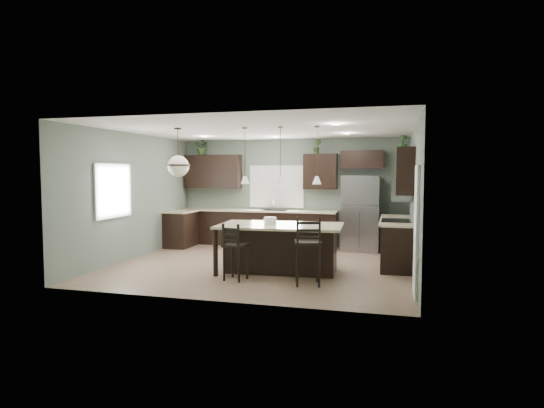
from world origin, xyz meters
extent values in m
plane|color=#9E8466|center=(0.00, 0.00, 0.00)|extent=(6.00, 6.00, 0.00)
cube|color=white|center=(2.98, -1.55, 1.02)|extent=(0.04, 0.82, 2.04)
cube|color=white|center=(-0.40, 2.73, 1.55)|extent=(1.35, 0.02, 1.00)
cube|color=white|center=(-2.98, -0.80, 1.55)|extent=(0.02, 1.10, 1.00)
cube|color=black|center=(-2.70, 1.70, 0.45)|extent=(0.60, 0.90, 0.90)
cube|color=beige|center=(-2.68, 1.70, 0.92)|extent=(0.66, 0.96, 0.04)
cube|color=black|center=(-0.85, 2.45, 0.45)|extent=(4.20, 0.60, 0.90)
cube|color=beige|center=(-0.85, 2.43, 0.92)|extent=(4.20, 0.66, 0.04)
cube|color=gray|center=(-0.40, 2.43, 0.94)|extent=(0.70, 0.45, 0.01)
cylinder|color=silver|center=(-0.40, 2.40, 1.08)|extent=(0.02, 0.02, 0.28)
cube|color=black|center=(-2.15, 2.58, 1.95)|extent=(1.55, 0.34, 0.90)
cube|color=black|center=(0.80, 2.58, 1.95)|extent=(0.85, 0.34, 0.90)
cube|color=black|center=(1.85, 2.58, 2.25)|extent=(1.05, 0.34, 0.45)
cube|color=black|center=(2.70, 0.87, 0.45)|extent=(0.60, 2.35, 0.90)
cube|color=beige|center=(2.68, 0.87, 0.92)|extent=(0.66, 2.35, 0.04)
cube|color=black|center=(2.68, 0.60, 0.94)|extent=(0.58, 0.75, 0.02)
cube|color=gray|center=(2.40, 0.60, 0.45)|extent=(0.01, 0.72, 0.60)
cube|color=black|center=(2.83, 0.87, 1.95)|extent=(0.34, 2.35, 0.90)
cube|color=gray|center=(2.78, 0.60, 1.55)|extent=(0.40, 0.75, 0.40)
cube|color=gray|center=(1.85, 2.30, 0.93)|extent=(0.90, 0.74, 1.85)
cube|color=black|center=(0.52, -0.55, 0.46)|extent=(2.43, 1.47, 0.92)
cylinder|color=white|center=(0.32, -0.56, 0.99)|extent=(0.24, 0.24, 0.14)
cube|color=black|center=(-0.08, -1.42, 0.52)|extent=(0.45, 0.45, 1.03)
cube|color=black|center=(1.22, -1.42, 0.60)|extent=(0.54, 0.54, 1.20)
imported|color=#2C481F|center=(-2.44, 2.55, 2.61)|extent=(0.44, 0.41, 0.43)
imported|color=#375726|center=(0.71, 2.55, 2.59)|extent=(0.23, 0.20, 0.38)
imported|color=#254B21|center=(2.80, 1.37, 2.57)|extent=(0.23, 0.23, 0.35)
plane|color=slate|center=(0.00, 2.75, 1.40)|extent=(6.00, 0.00, 6.00)
plane|color=slate|center=(0.00, -2.75, 1.40)|extent=(6.00, 0.00, 6.00)
plane|color=slate|center=(-3.00, 0.00, 1.40)|extent=(0.00, 5.50, 5.50)
plane|color=slate|center=(3.00, 0.00, 1.40)|extent=(0.00, 5.50, 5.50)
plane|color=white|center=(0.00, 0.00, 2.80)|extent=(6.00, 6.00, 0.00)
camera|label=1|loc=(2.62, -8.99, 1.93)|focal=30.00mm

